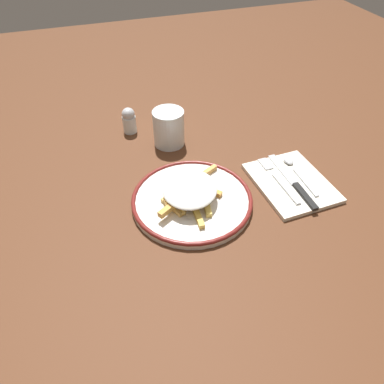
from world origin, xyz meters
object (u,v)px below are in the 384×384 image
Objects in this scene: fork at (279,180)px; spoon at (295,169)px; napkin at (291,183)px; salt_shaker at (129,120)px; fries_heap at (191,191)px; plate at (192,200)px; knife at (296,185)px; water_glass at (169,128)px.

spoon reaches higher than fork.
napkin is 1.15× the size of fork.
fork is at bearing -49.14° from salt_shaker.
salt_shaker is at bearing 132.49° from napkin.
fries_heap is 1.19× the size of spoon.
spoon is at bearing 4.34° from plate.
fries_heap is 0.34m from salt_shaker.
knife is 0.06m from spoon.
plate is 0.28m from spoon.
water_glass reaches higher than fries_heap.
napkin is (0.25, -0.01, -0.03)m from fries_heap.
fork reaches higher than napkin.
water_glass is at bearing 139.09° from spoon.
fries_heap is 0.22m from fork.
knife is at bearing -49.02° from salt_shaker.
fries_heap reaches higher than knife.
spoon is at bearing 21.77° from fork.
fork is at bearing -50.74° from water_glass.
fries_heap reaches higher than plate.
napkin is 1.33× the size of spoon.
fries_heap is 1.03× the size of fork.
fries_heap is at bearing 176.80° from napkin.
spoon reaches higher than plate.
fork is 0.06m from spoon.
spoon is at bearing 62.04° from knife.
plate is 0.25m from knife.
fries_heap is 0.87× the size of knife.
water_glass is at bearing 131.61° from napkin.
plate is 1.55× the size of fork.
salt_shaker is (-0.09, 0.09, -0.01)m from water_glass.
fries_heap is 0.28m from spoon.
water_glass is (-0.20, 0.25, 0.04)m from fork.
napkin is at bearing 89.82° from knife.
fries_heap is 0.25m from knife.
water_glass reaches higher than napkin.
fries_heap is (-0.00, -0.00, 0.03)m from plate.
spoon is at bearing 50.76° from napkin.
spoon is at bearing -42.06° from salt_shaker.
plate is 0.25m from napkin.
napkin is at bearing -48.39° from water_glass.
napkin is at bearing -3.20° from fries_heap.
salt_shaker is at bearing 130.86° from fork.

